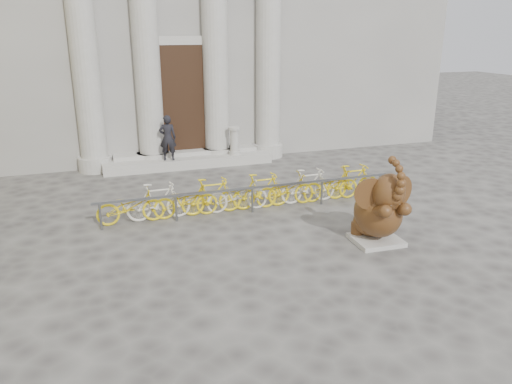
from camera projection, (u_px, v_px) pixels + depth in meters
name	position (u px, v px, depth m)	size (l,w,h in m)	color
ground	(285.00, 286.00, 9.65)	(80.00, 80.00, 0.00)	#474442
entrance_steps	(188.00, 161.00, 18.05)	(6.00, 1.20, 0.36)	#A8A59E
elephant_statue	(379.00, 211.00, 11.36)	(1.44, 1.60, 2.15)	#A8A59E
bike_rack	(249.00, 192.00, 13.59)	(8.24, 0.53, 1.00)	slate
pedestrian	(168.00, 138.00, 17.20)	(0.58, 0.38, 1.58)	black
balustrade_post	(234.00, 142.00, 18.08)	(0.41, 0.41, 1.02)	#A8A59E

